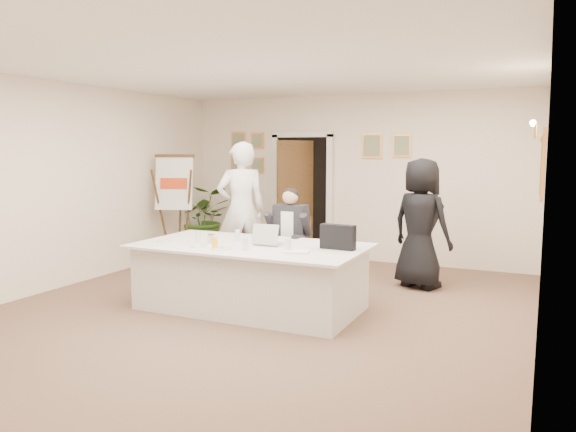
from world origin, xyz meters
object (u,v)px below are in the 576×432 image
at_px(conference_table, 251,276).
at_px(steel_jug, 211,239).
at_px(seated_man, 289,238).
at_px(standing_woman, 421,223).
at_px(flip_chart, 176,214).
at_px(paper_stack, 296,252).
at_px(laptop_bag, 338,237).
at_px(standing_man, 241,210).
at_px(laptop, 270,233).
at_px(potted_palm, 204,218).
at_px(oj_glass, 215,243).

height_order(conference_table, steel_jug, steel_jug).
xyz_separation_m(seated_man, standing_woman, (1.57, 0.87, 0.19)).
xyz_separation_m(flip_chart, paper_stack, (3.15, -2.16, -0.03)).
relative_size(seated_man, steel_jug, 12.76).
relative_size(laptop_bag, paper_stack, 1.50).
distance_m(flip_chart, standing_man, 1.54).
xyz_separation_m(paper_stack, steel_jug, (-1.18, 0.15, 0.04)).
relative_size(standing_woman, paper_stack, 6.64).
xyz_separation_m(seated_man, paper_stack, (0.67, -1.28, 0.09)).
xyz_separation_m(seated_man, laptop_bag, (1.00, -0.88, 0.21)).
bearing_deg(seated_man, flip_chart, 156.16).
relative_size(conference_table, paper_stack, 10.15).
xyz_separation_m(seated_man, standing_man, (-1.00, 0.47, 0.30)).
height_order(conference_table, flip_chart, flip_chart).
distance_m(laptop, laptop_bag, 0.84).
bearing_deg(paper_stack, standing_man, 133.73).
relative_size(potted_palm, laptop_bag, 3.05).
height_order(laptop, oj_glass, laptop).
bearing_deg(standing_man, laptop_bag, 104.55).
height_order(potted_palm, paper_stack, potted_palm).
xyz_separation_m(laptop_bag, paper_stack, (-0.33, -0.40, -0.13)).
distance_m(flip_chart, laptop, 3.19).
relative_size(standing_woman, oj_glass, 13.67).
bearing_deg(conference_table, oj_glass, -117.11).
bearing_deg(oj_glass, laptop, 51.03).
xyz_separation_m(conference_table, potted_palm, (-2.67, 3.08, 0.22)).
height_order(standing_woman, steel_jug, standing_woman).
height_order(conference_table, laptop, laptop).
relative_size(standing_woman, laptop_bag, 4.44).
height_order(laptop_bag, steel_jug, laptop_bag).
bearing_deg(flip_chart, potted_palm, 101.39).
bearing_deg(laptop, laptop_bag, 0.85).
bearing_deg(conference_table, standing_man, 122.97).
relative_size(standing_man, paper_stack, 7.48).
xyz_separation_m(potted_palm, steel_jug, (2.20, -3.20, 0.22)).
height_order(flip_chart, steel_jug, flip_chart).
height_order(seated_man, laptop, seated_man).
height_order(seated_man, standing_woman, standing_woman).
height_order(laptop, paper_stack, laptop).
height_order(conference_table, standing_man, standing_man).
height_order(flip_chart, standing_woman, standing_woman).
bearing_deg(standing_woman, laptop, 73.76).
relative_size(laptop_bag, steel_jug, 3.64).
distance_m(potted_palm, oj_glass, 4.29).
xyz_separation_m(standing_man, potted_palm, (-1.71, 1.60, -0.39)).
bearing_deg(steel_jug, potted_palm, 124.55).
height_order(laptop_bag, paper_stack, laptop_bag).
xyz_separation_m(conference_table, oj_glass, (-0.22, -0.43, 0.45)).
xyz_separation_m(laptop, paper_stack, (0.51, -0.37, -0.13)).
xyz_separation_m(standing_man, oj_glass, (0.74, -1.91, -0.16)).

